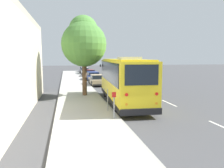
{
  "coord_description": "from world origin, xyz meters",
  "views": [
    {
      "loc": [
        -14.65,
        4.27,
        3.45
      ],
      "look_at": [
        2.58,
        0.62,
        1.3
      ],
      "focal_mm": 35.0,
      "sensor_mm": 36.0,
      "label": 1
    }
  ],
  "objects_px": {
    "parked_sedan_tan": "(97,80)",
    "parked_sedan_maroon": "(89,74)",
    "parked_sedan_blue": "(93,76)",
    "sign_post_near": "(114,105)",
    "parked_sedan_gray": "(84,70)",
    "shuttle_bus": "(124,78)",
    "street_tree": "(84,41)",
    "parked_sedan_white": "(85,71)",
    "sign_post_far": "(108,100)"
  },
  "relations": [
    {
      "from": "parked_sedan_white",
      "to": "street_tree",
      "type": "relative_size",
      "value": 0.67
    },
    {
      "from": "parked_sedan_tan",
      "to": "parked_sedan_maroon",
      "type": "bearing_deg",
      "value": -2.03
    },
    {
      "from": "sign_post_far",
      "to": "sign_post_near",
      "type": "bearing_deg",
      "value": -180.0
    },
    {
      "from": "parked_sedan_blue",
      "to": "sign_post_far",
      "type": "bearing_deg",
      "value": 171.46
    },
    {
      "from": "sign_post_near",
      "to": "sign_post_far",
      "type": "xyz_separation_m",
      "value": [
        1.79,
        0.0,
        -0.07
      ]
    },
    {
      "from": "parked_sedan_blue",
      "to": "street_tree",
      "type": "relative_size",
      "value": 0.68
    },
    {
      "from": "shuttle_bus",
      "to": "parked_sedan_gray",
      "type": "height_order",
      "value": "shuttle_bus"
    },
    {
      "from": "parked_sedan_white",
      "to": "sign_post_far",
      "type": "distance_m",
      "value": 32.07
    },
    {
      "from": "parked_sedan_white",
      "to": "parked_sedan_gray",
      "type": "distance_m",
      "value": 5.59
    },
    {
      "from": "sign_post_near",
      "to": "parked_sedan_maroon",
      "type": "bearing_deg",
      "value": -3.33
    },
    {
      "from": "shuttle_bus",
      "to": "sign_post_near",
      "type": "relative_size",
      "value": 6.63
    },
    {
      "from": "parked_sedan_white",
      "to": "parked_sedan_blue",
      "type": "bearing_deg",
      "value": -176.19
    },
    {
      "from": "parked_sedan_white",
      "to": "sign_post_near",
      "type": "height_order",
      "value": "sign_post_near"
    },
    {
      "from": "parked_sedan_white",
      "to": "street_tree",
      "type": "bearing_deg",
      "value": 178.45
    },
    {
      "from": "parked_sedan_maroon",
      "to": "parked_sedan_gray",
      "type": "relative_size",
      "value": 1.05
    },
    {
      "from": "parked_sedan_blue",
      "to": "sign_post_near",
      "type": "relative_size",
      "value": 3.24
    },
    {
      "from": "shuttle_bus",
      "to": "street_tree",
      "type": "height_order",
      "value": "street_tree"
    },
    {
      "from": "parked_sedan_white",
      "to": "sign_post_far",
      "type": "xyz_separation_m",
      "value": [
        -32.05,
        1.34,
        0.22
      ]
    },
    {
      "from": "parked_sedan_gray",
      "to": "sign_post_near",
      "type": "relative_size",
      "value": 3.08
    },
    {
      "from": "shuttle_bus",
      "to": "parked_sedan_white",
      "type": "height_order",
      "value": "shuttle_bus"
    },
    {
      "from": "parked_sedan_tan",
      "to": "sign_post_far",
      "type": "relative_size",
      "value": 3.14
    },
    {
      "from": "parked_sedan_maroon",
      "to": "parked_sedan_tan",
      "type": "bearing_deg",
      "value": 175.27
    },
    {
      "from": "parked_sedan_tan",
      "to": "parked_sedan_gray",
      "type": "xyz_separation_m",
      "value": [
        23.85,
        -0.21,
        -0.01
      ]
    },
    {
      "from": "shuttle_bus",
      "to": "parked_sedan_gray",
      "type": "xyz_separation_m",
      "value": [
        34.88,
        0.23,
        -1.26
      ]
    },
    {
      "from": "parked_sedan_gray",
      "to": "street_tree",
      "type": "height_order",
      "value": "street_tree"
    },
    {
      "from": "shuttle_bus",
      "to": "sign_post_far",
      "type": "height_order",
      "value": "shuttle_bus"
    },
    {
      "from": "parked_sedan_gray",
      "to": "parked_sedan_white",
      "type": "bearing_deg",
      "value": -177.39
    },
    {
      "from": "parked_sedan_blue",
      "to": "parked_sedan_gray",
      "type": "distance_m",
      "value": 18.07
    },
    {
      "from": "sign_post_near",
      "to": "sign_post_far",
      "type": "relative_size",
      "value": 1.07
    },
    {
      "from": "parked_sedan_gray",
      "to": "sign_post_far",
      "type": "xyz_separation_m",
      "value": [
        -37.64,
        1.53,
        0.22
      ]
    },
    {
      "from": "parked_sedan_gray",
      "to": "street_tree",
      "type": "distance_m",
      "value": 31.88
    },
    {
      "from": "shuttle_bus",
      "to": "sign_post_far",
      "type": "xyz_separation_m",
      "value": [
        -2.75,
        1.76,
        -1.04
      ]
    },
    {
      "from": "sign_post_far",
      "to": "parked_sedan_white",
      "type": "bearing_deg",
      "value": -2.4
    },
    {
      "from": "parked_sedan_white",
      "to": "sign_post_far",
      "type": "bearing_deg",
      "value": -178.99
    },
    {
      "from": "parked_sedan_gray",
      "to": "parked_sedan_tan",
      "type": "bearing_deg",
      "value": -176.01
    },
    {
      "from": "parked_sedan_tan",
      "to": "parked_sedan_maroon",
      "type": "xyz_separation_m",
      "value": [
        11.8,
        -0.28,
        -0.02
      ]
    },
    {
      "from": "sign_post_near",
      "to": "sign_post_far",
      "type": "height_order",
      "value": "sign_post_near"
    },
    {
      "from": "parked_sedan_maroon",
      "to": "parked_sedan_gray",
      "type": "bearing_deg",
      "value": -3.03
    },
    {
      "from": "parked_sedan_white",
      "to": "parked_sedan_maroon",
      "type": "bearing_deg",
      "value": -174.35
    },
    {
      "from": "street_tree",
      "to": "parked_sedan_blue",
      "type": "bearing_deg",
      "value": -9.86
    },
    {
      "from": "parked_sedan_tan",
      "to": "parked_sedan_gray",
      "type": "relative_size",
      "value": 0.96
    },
    {
      "from": "parked_sedan_blue",
      "to": "sign_post_far",
      "type": "distance_m",
      "value": 19.62
    },
    {
      "from": "parked_sedan_blue",
      "to": "sign_post_near",
      "type": "height_order",
      "value": "sign_post_near"
    },
    {
      "from": "shuttle_bus",
      "to": "parked_sedan_tan",
      "type": "relative_size",
      "value": 2.25
    },
    {
      "from": "parked_sedan_tan",
      "to": "street_tree",
      "type": "height_order",
      "value": "street_tree"
    },
    {
      "from": "parked_sedan_maroon",
      "to": "street_tree",
      "type": "height_order",
      "value": "street_tree"
    },
    {
      "from": "shuttle_bus",
      "to": "parked_sedan_white",
      "type": "relative_size",
      "value": 2.08
    },
    {
      "from": "parked_sedan_gray",
      "to": "sign_post_near",
      "type": "height_order",
      "value": "sign_post_near"
    },
    {
      "from": "parked_sedan_white",
      "to": "parked_sedan_gray",
      "type": "bearing_deg",
      "value": 1.51
    },
    {
      "from": "parked_sedan_blue",
      "to": "parked_sedan_tan",
      "type": "bearing_deg",
      "value": 174.49
    }
  ]
}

